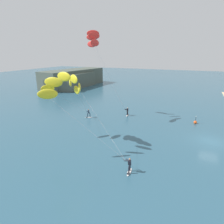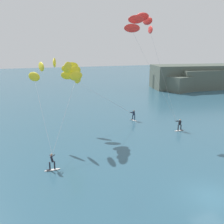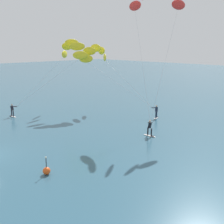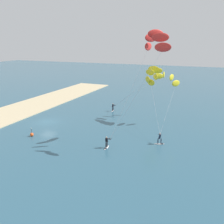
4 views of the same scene
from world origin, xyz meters
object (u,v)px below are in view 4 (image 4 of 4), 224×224
at_px(kitesurfer_far_out, 163,81).
at_px(kitesurfer_mid_water, 153,44).
at_px(marker_buoy, 32,134).
at_px(kitesurfer_nearshore, 152,75).

bearing_deg(kitesurfer_far_out, kitesurfer_mid_water, 1.81).
bearing_deg(marker_buoy, kitesurfer_nearshore, 138.87).
distance_m(kitesurfer_mid_water, kitesurfer_far_out, 11.54).
xyz_separation_m(kitesurfer_nearshore, kitesurfer_mid_water, (12.55, 3.03, 5.56)).
bearing_deg(kitesurfer_mid_water, kitesurfer_far_out, -178.19).
relative_size(kitesurfer_mid_water, kitesurfer_far_out, 1.39).
bearing_deg(kitesurfer_nearshore, marker_buoy, -41.13).
xyz_separation_m(kitesurfer_far_out, marker_buoy, (13.91, -17.30, -7.42)).
height_order(kitesurfer_nearshore, kitesurfer_mid_water, kitesurfer_mid_water).
relative_size(kitesurfer_nearshore, kitesurfer_far_out, 0.92).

